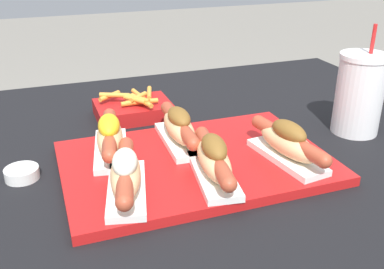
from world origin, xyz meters
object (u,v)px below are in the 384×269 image
Objects in this scene: fries_basket at (134,109)px; hot_dog_2 at (288,143)px; drink_cup at (359,94)px; hot_dog_3 at (110,136)px; serving_tray at (196,162)px; sauce_bowl at (22,173)px; hot_dog_0 at (126,174)px; hot_dog_4 at (179,127)px; hot_dog_1 at (214,159)px.

hot_dog_2 is at bearing -58.82° from fries_basket.
drink_cup reaches higher than fries_basket.
serving_tray is at bearing -27.63° from hot_dog_3.
hot_dog_2 is 0.48m from sauce_bowl.
hot_dog_3 reaches higher than hot_dog_0.
hot_dog_4 is at bearing 96.27° from serving_tray.
hot_dog_2 reaches higher than hot_dog_0.
hot_dog_0 is at bearing 178.87° from hot_dog_1.
drink_cup is (0.39, -0.04, 0.04)m from hot_dog_4.
fries_basket is at bearing 40.62° from sauce_bowl.
hot_dog_2 is 1.22× the size of fries_basket.
hot_dog_2 is at bearing 5.62° from hot_dog_1.
hot_dog_3 is 0.99× the size of hot_dog_4.
hot_dog_3 is 0.14m from hot_dog_4.
hot_dog_2 is at bearing -157.06° from drink_cup.
hot_dog_2 is 0.40m from fries_basket.
hot_dog_4 is at bearing -78.05° from fries_basket.
hot_dog_1 reaches higher than serving_tray.
hot_dog_4 is at bearing 1.64° from sauce_bowl.
hot_dog_1 is 0.21m from hot_dog_3.
hot_dog_0 is 0.37m from fries_basket.
drink_cup is (0.38, 0.11, 0.03)m from hot_dog_1.
serving_tray is 0.17m from hot_dog_3.
hot_dog_2 is 3.52× the size of sauce_bowl.
fries_basket is (-0.04, 0.21, -0.03)m from hot_dog_4.
drink_cup is at bearing -5.57° from hot_dog_4.
hot_dog_4 is (-0.16, 0.13, -0.00)m from hot_dog_2.
hot_dog_2 is at bearing -39.44° from hot_dog_4.
hot_dog_1 reaches higher than hot_dog_0.
hot_dog_2 is 0.33m from hot_dog_3.
hot_dog_4 is at bearing 140.56° from hot_dog_2.
drink_cup reaches higher than hot_dog_3.
hot_dog_0 reaches higher than fries_basket.
sauce_bowl is at bearing 139.18° from hot_dog_0.
drink_cup reaches higher than hot_dog_1.
sauce_bowl is at bearing 177.54° from drink_cup.
hot_dog_3 is at bearing 3.94° from sauce_bowl.
serving_tray is 2.81× the size of fries_basket.
drink_cup is at bearing 22.94° from hot_dog_2.
hot_dog_0 is 0.98× the size of hot_dog_4.
serving_tray is at bearing 158.28° from hot_dog_2.
hot_dog_0 is at bearing -153.11° from serving_tray.
hot_dog_1 is 1.00× the size of hot_dog_3.
serving_tray is 0.17m from hot_dog_0.
hot_dog_3 is at bearing -113.93° from fries_basket.
hot_dog_3 is 0.17m from sauce_bowl.
fries_basket is at bearing 75.23° from hot_dog_0.
sauce_bowl is at bearing -176.06° from hot_dog_3.
serving_tray is 0.09m from hot_dog_1.
hot_dog_3 is (-0.30, 0.14, -0.00)m from hot_dog_2.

